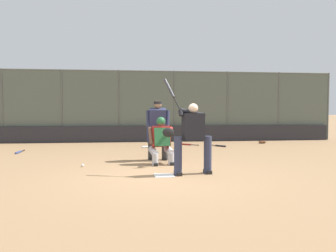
% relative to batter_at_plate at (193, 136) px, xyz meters
% --- Properties ---
extents(ground_plane, '(160.00, 160.00, 0.00)m').
position_rel_batter_at_plate_xyz_m(ground_plane, '(0.65, 0.10, -0.87)').
color(ground_plane, '#93704C').
extents(home_plate_marker, '(0.43, 0.43, 0.01)m').
position_rel_batter_at_plate_xyz_m(home_plate_marker, '(0.65, 0.10, -0.86)').
color(home_plate_marker, white).
rests_on(home_plate_marker, ground_plane).
extents(backstop_fence, '(17.70, 0.08, 3.24)m').
position_rel_batter_at_plate_xyz_m(backstop_fence, '(0.65, -7.75, 0.84)').
color(backstop_fence, '#515651').
rests_on(backstop_fence, ground_plane).
extents(padding_wall, '(17.26, 0.18, 0.72)m').
position_rel_batter_at_plate_xyz_m(padding_wall, '(0.65, -7.65, -0.51)').
color(padding_wall, '#28282D').
rests_on(padding_wall, ground_plane).
extents(bleachers_beyond, '(12.33, 1.95, 1.16)m').
position_rel_batter_at_plate_xyz_m(bleachers_beyond, '(2.42, -9.90, -0.49)').
color(bleachers_beyond, slate).
rests_on(bleachers_beyond, ground_plane).
extents(batter_at_plate, '(1.09, 0.57, 2.17)m').
position_rel_batter_at_plate_xyz_m(batter_at_plate, '(0.00, 0.00, 0.00)').
color(batter_at_plate, '#2D334C').
rests_on(batter_at_plate, ground_plane).
extents(catcher_behind_plate, '(0.70, 0.81, 1.27)m').
position_rel_batter_at_plate_xyz_m(catcher_behind_plate, '(0.57, -1.44, -0.21)').
color(catcher_behind_plate, '#B7B7BC').
rests_on(catcher_behind_plate, ground_plane).
extents(umpire_home, '(0.69, 0.47, 1.71)m').
position_rel_batter_at_plate_xyz_m(umpire_home, '(0.61, -2.17, 0.05)').
color(umpire_home, '#333333').
rests_on(umpire_home, ground_plane).
extents(spare_bat_near_backstop, '(0.72, 0.62, 0.07)m').
position_rel_batter_at_plate_xyz_m(spare_bat_near_backstop, '(-0.89, -6.02, -0.84)').
color(spare_bat_near_backstop, black).
rests_on(spare_bat_near_backstop, ground_plane).
extents(spare_bat_by_padding, '(0.58, 0.65, 0.07)m').
position_rel_batter_at_plate_xyz_m(spare_bat_by_padding, '(-2.09, -5.37, -0.84)').
color(spare_bat_by_padding, black).
rests_on(spare_bat_by_padding, ground_plane).
extents(spare_bat_third_base_side, '(0.07, 0.85, 0.07)m').
position_rel_batter_at_plate_xyz_m(spare_bat_third_base_side, '(5.13, -4.23, -0.84)').
color(spare_bat_third_base_side, black).
rests_on(spare_bat_third_base_side, ground_plane).
extents(spare_bat_first_base_side, '(0.71, 0.52, 0.07)m').
position_rel_batter_at_plate_xyz_m(spare_bat_first_base_side, '(0.72, -5.38, -0.84)').
color(spare_bat_first_base_side, black).
rests_on(spare_bat_first_base_side, ground_plane).
extents(fielding_glove_on_dirt, '(0.33, 0.25, 0.12)m').
position_rel_batter_at_plate_xyz_m(fielding_glove_on_dirt, '(-4.27, -6.35, -0.81)').
color(fielding_glove_on_dirt, '#56331E').
rests_on(fielding_glove_on_dirt, ground_plane).
extents(baseball_loose, '(0.07, 0.07, 0.07)m').
position_rel_batter_at_plate_xyz_m(baseball_loose, '(2.61, -1.26, -0.83)').
color(baseball_loose, white).
rests_on(baseball_loose, ground_plane).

